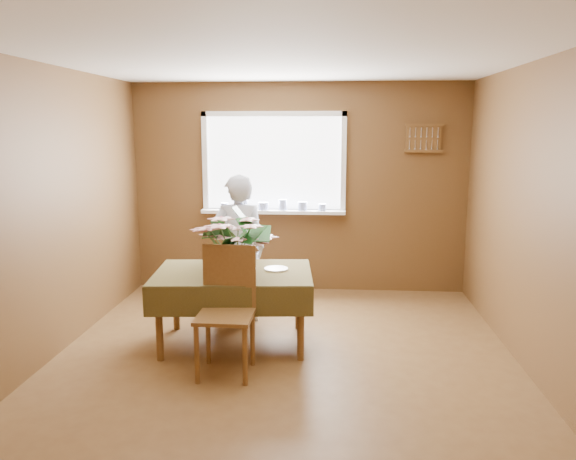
# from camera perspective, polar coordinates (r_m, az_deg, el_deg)

# --- Properties ---
(floor) EXTENTS (4.50, 4.50, 0.00)m
(floor) POSITION_cam_1_polar(r_m,az_deg,el_deg) (4.90, -0.51, -13.35)
(floor) COLOR brown
(floor) RESTS_ON ground
(ceiling) EXTENTS (4.50, 4.50, 0.00)m
(ceiling) POSITION_cam_1_polar(r_m,az_deg,el_deg) (4.52, -0.56, 17.09)
(ceiling) COLOR white
(ceiling) RESTS_ON wall_back
(wall_back) EXTENTS (4.00, 0.00, 4.00)m
(wall_back) POSITION_cam_1_polar(r_m,az_deg,el_deg) (6.77, 1.11, 4.26)
(wall_back) COLOR brown
(wall_back) RESTS_ON floor
(wall_front) EXTENTS (4.00, 0.00, 4.00)m
(wall_front) POSITION_cam_1_polar(r_m,az_deg,el_deg) (2.37, -5.27, -7.45)
(wall_front) COLOR brown
(wall_front) RESTS_ON floor
(wall_left) EXTENTS (0.00, 4.50, 4.50)m
(wall_left) POSITION_cam_1_polar(r_m,az_deg,el_deg) (5.12, -23.45, 1.41)
(wall_left) COLOR brown
(wall_left) RESTS_ON floor
(wall_right) EXTENTS (0.00, 4.50, 4.50)m
(wall_right) POSITION_cam_1_polar(r_m,az_deg,el_deg) (4.81, 23.96, 0.83)
(wall_right) COLOR brown
(wall_right) RESTS_ON floor
(window_assembly) EXTENTS (1.72, 0.20, 1.22)m
(window_assembly) POSITION_cam_1_polar(r_m,az_deg,el_deg) (6.73, -1.47, 5.08)
(window_assembly) COLOR white
(window_assembly) RESTS_ON wall_back
(spoon_rack) EXTENTS (0.44, 0.05, 0.33)m
(spoon_rack) POSITION_cam_1_polar(r_m,az_deg,el_deg) (6.77, 13.62, 9.06)
(spoon_rack) COLOR brown
(spoon_rack) RESTS_ON wall_back
(dining_table) EXTENTS (1.49, 1.08, 0.69)m
(dining_table) POSITION_cam_1_polar(r_m,az_deg,el_deg) (5.14, -5.58, -5.10)
(dining_table) COLOR brown
(dining_table) RESTS_ON floor
(chair_far) EXTENTS (0.41, 0.41, 0.94)m
(chair_far) POSITION_cam_1_polar(r_m,az_deg,el_deg) (5.88, -5.22, -4.01)
(chair_far) COLOR brown
(chair_far) RESTS_ON floor
(chair_near) EXTENTS (0.45, 0.45, 1.03)m
(chair_near) POSITION_cam_1_polar(r_m,az_deg,el_deg) (4.62, -6.20, -7.55)
(chair_near) COLOR brown
(chair_near) RESTS_ON floor
(seated_woman) EXTENTS (0.62, 0.47, 1.52)m
(seated_woman) POSITION_cam_1_polar(r_m,az_deg,el_deg) (5.73, -5.04, -1.88)
(seated_woman) COLOR white
(seated_woman) RESTS_ON floor
(flower_bouquet) EXTENTS (0.59, 0.59, 0.51)m
(flower_bouquet) POSITION_cam_1_polar(r_m,az_deg,el_deg) (4.83, -5.33, -1.06)
(flower_bouquet) COLOR white
(flower_bouquet) RESTS_ON dining_table
(side_plate) EXTENTS (0.27, 0.27, 0.01)m
(side_plate) POSITION_cam_1_polar(r_m,az_deg,el_deg) (5.17, -1.21, -3.96)
(side_plate) COLOR white
(side_plate) RESTS_ON dining_table
(table_knife) EXTENTS (0.11, 0.20, 0.00)m
(table_knife) POSITION_cam_1_polar(r_m,az_deg,el_deg) (4.89, -4.48, -4.80)
(table_knife) COLOR silver
(table_knife) RESTS_ON dining_table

